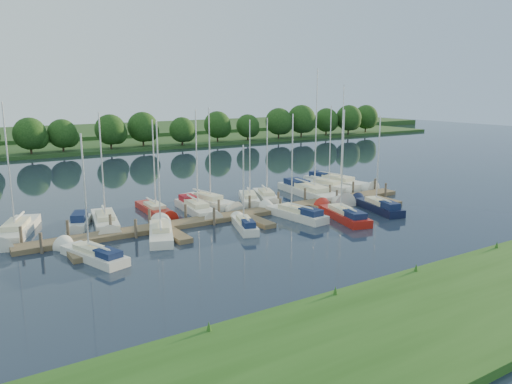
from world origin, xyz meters
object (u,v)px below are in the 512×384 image
dock (245,216)px  sailboat_s_2 (245,226)px  sailboat_n_0 (16,232)px  motorboat (80,223)px  sailboat_n_5 (209,203)px

dock → sailboat_s_2: bearing=-122.0°
sailboat_n_0 → motorboat: 5.08m
motorboat → sailboat_s_2: size_ratio=0.65×
sailboat_n_0 → sailboat_s_2: 19.04m
sailboat_n_0 → motorboat: (5.08, -0.14, 0.05)m
dock → motorboat: motorboat is taller
motorboat → sailboat_n_5: bearing=-153.1°
dock → motorboat: bearing=158.9°
dock → motorboat: 14.86m
motorboat → dock: bearing=-178.4°
sailboat_n_0 → motorboat: sailboat_n_0 is taller
dock → sailboat_n_5: (-0.58, 6.34, 0.08)m
dock → motorboat: (-13.87, 5.35, 0.13)m
sailboat_s_2 → sailboat_n_0: bearing=171.3°
motorboat → sailboat_n_5: 13.32m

